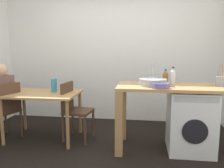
% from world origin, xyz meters
% --- Properties ---
extents(ground_plane, '(5.46, 5.46, 0.00)m').
position_xyz_m(ground_plane, '(0.00, 0.00, 0.00)').
color(ground_plane, black).
extents(wall_back, '(4.60, 0.10, 2.70)m').
position_xyz_m(wall_back, '(0.00, 1.75, 1.35)').
color(wall_back, white).
rests_on(wall_back, ground_plane).
extents(dining_table, '(1.10, 0.76, 0.74)m').
position_xyz_m(dining_table, '(-0.92, 0.56, 0.64)').
color(dining_table, tan).
rests_on(dining_table, ground_plane).
extents(chair_person_seat, '(0.51, 0.51, 0.90)m').
position_xyz_m(chair_person_seat, '(-1.47, 0.43, 0.51)').
color(chair_person_seat, '#4C3323').
rests_on(chair_person_seat, ground_plane).
extents(chair_opposite, '(0.45, 0.45, 0.90)m').
position_xyz_m(chair_opposite, '(-0.44, 0.62, 0.51)').
color(chair_opposite, '#4C3323').
rests_on(chair_opposite, ground_plane).
extents(kitchen_counter, '(1.50, 0.68, 0.92)m').
position_xyz_m(kitchen_counter, '(0.81, 0.41, 0.76)').
color(kitchen_counter, tan).
rests_on(kitchen_counter, ground_plane).
extents(washing_machine, '(0.60, 0.61, 0.86)m').
position_xyz_m(washing_machine, '(1.29, 0.41, 0.43)').
color(washing_machine, silver).
rests_on(washing_machine, ground_plane).
extents(sink_basin, '(0.38, 0.38, 0.09)m').
position_xyz_m(sink_basin, '(0.76, 0.41, 0.97)').
color(sink_basin, '#9EA0A5').
rests_on(sink_basin, kitchen_counter).
extents(tap, '(0.02, 0.02, 0.28)m').
position_xyz_m(tap, '(0.76, 0.59, 1.06)').
color(tap, '#B2B2B7').
rests_on(tap, kitchen_counter).
extents(bottle_tall_green, '(0.08, 0.08, 0.21)m').
position_xyz_m(bottle_tall_green, '(0.94, 0.55, 1.02)').
color(bottle_tall_green, brown).
rests_on(bottle_tall_green, kitchen_counter).
extents(bottle_squat_brown, '(0.07, 0.07, 0.25)m').
position_xyz_m(bottle_squat_brown, '(1.04, 0.52, 1.03)').
color(bottle_squat_brown, silver).
rests_on(bottle_squat_brown, kitchen_counter).
extents(mixing_bowl, '(0.24, 0.24, 0.07)m').
position_xyz_m(mixing_bowl, '(0.84, 0.21, 0.96)').
color(mixing_bowl, slate).
rests_on(mixing_bowl, kitchen_counter).
extents(utensil_crock, '(0.11, 0.11, 0.30)m').
position_xyz_m(utensil_crock, '(1.65, 0.46, 0.99)').
color(utensil_crock, gray).
rests_on(utensil_crock, kitchen_counter).
extents(vase, '(0.09, 0.09, 0.21)m').
position_xyz_m(vase, '(-0.77, 0.66, 0.85)').
color(vase, teal).
rests_on(vase, dining_table).
extents(scissors, '(0.15, 0.06, 0.01)m').
position_xyz_m(scissors, '(0.97, 0.31, 0.92)').
color(scissors, '#B2B2B7').
rests_on(scissors, kitchen_counter).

